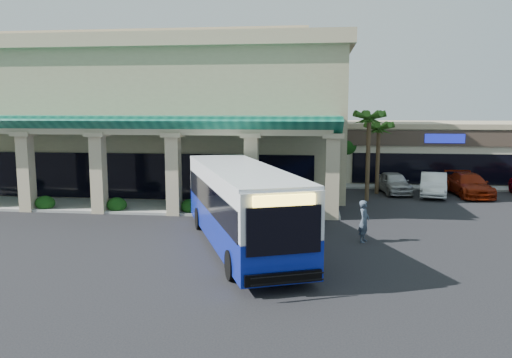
# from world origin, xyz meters

# --- Properties ---
(ground) EXTENTS (110.00, 110.00, 0.00)m
(ground) POSITION_xyz_m (0.00, 0.00, 0.00)
(ground) COLOR black
(main_building) EXTENTS (30.80, 14.80, 11.35)m
(main_building) POSITION_xyz_m (-8.00, 16.00, 5.67)
(main_building) COLOR tan
(main_building) RESTS_ON ground
(arcade) EXTENTS (30.00, 6.20, 5.70)m
(arcade) POSITION_xyz_m (-8.00, 6.80, 2.85)
(arcade) COLOR #0F5F4A
(arcade) RESTS_ON ground
(strip_mall) EXTENTS (22.50, 12.50, 4.90)m
(strip_mall) POSITION_xyz_m (18.00, 24.00, 2.45)
(strip_mall) COLOR beige
(strip_mall) RESTS_ON ground
(palm_0) EXTENTS (2.40, 2.40, 6.60)m
(palm_0) POSITION_xyz_m (8.50, 11.00, 3.30)
(palm_0) COLOR #244F15
(palm_0) RESTS_ON ground
(palm_1) EXTENTS (2.40, 2.40, 5.80)m
(palm_1) POSITION_xyz_m (9.50, 14.00, 2.90)
(palm_1) COLOR #244F15
(palm_1) RESTS_ON ground
(broadleaf_tree) EXTENTS (2.60, 2.60, 4.81)m
(broadleaf_tree) POSITION_xyz_m (7.50, 19.00, 2.41)
(broadleaf_tree) COLOR #0E340B
(broadleaf_tree) RESTS_ON ground
(transit_bus) EXTENTS (7.46, 12.94, 3.56)m
(transit_bus) POSITION_xyz_m (1.84, -1.00, 1.78)
(transit_bus) COLOR #0D1E98
(transit_bus) RESTS_ON ground
(pedestrian) EXTENTS (0.69, 0.83, 1.94)m
(pedestrian) POSITION_xyz_m (7.32, 0.46, 0.97)
(pedestrian) COLOR #3B4958
(pedestrian) RESTS_ON ground
(car_silver) EXTENTS (2.42, 4.75, 1.55)m
(car_silver) POSITION_xyz_m (10.74, 14.32, 0.77)
(car_silver) COLOR #A6A6A6
(car_silver) RESTS_ON ground
(car_white) EXTENTS (2.73, 5.14, 1.61)m
(car_white) POSITION_xyz_m (13.34, 13.53, 0.81)
(car_white) COLOR white
(car_white) RESTS_ON ground
(car_red) EXTENTS (2.51, 5.54, 1.57)m
(car_red) POSITION_xyz_m (15.83, 13.86, 0.79)
(car_red) COLOR maroon
(car_red) RESTS_ON ground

